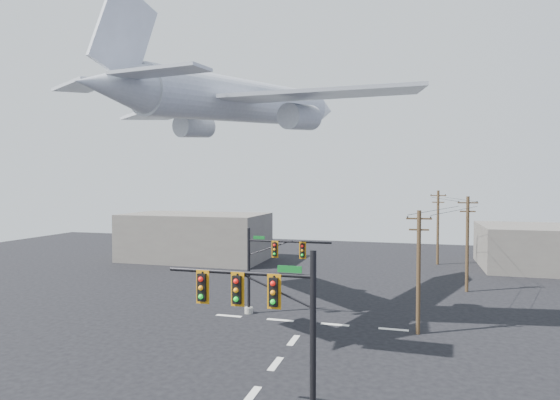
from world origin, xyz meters
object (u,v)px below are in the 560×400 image
(airliner, at_px, (246,102))
(utility_pole_b, at_px, (467,242))
(signal_mast_far, at_px, (266,268))
(utility_pole_c, at_px, (438,226))
(utility_pole_a, at_px, (419,270))
(signal_mast_near, at_px, (275,328))

(airliner, bearing_deg, utility_pole_b, -38.85)
(airliner, bearing_deg, signal_mast_far, -89.98)
(utility_pole_b, height_order, utility_pole_c, utility_pole_c)
(signal_mast_far, xyz_separation_m, airliner, (-1.78, 0.54, 12.60))
(utility_pole_c, relative_size, airliner, 0.31)
(utility_pole_a, bearing_deg, utility_pole_c, 80.00)
(utility_pole_b, distance_m, utility_pole_c, 14.61)
(utility_pole_a, height_order, utility_pole_c, utility_pole_c)
(utility_pole_a, xyz_separation_m, utility_pole_c, (2.60, 28.33, 0.48))
(signal_mast_far, xyz_separation_m, utility_pole_b, (15.43, 12.27, 1.05))
(utility_pole_a, height_order, airliner, airliner)
(signal_mast_near, relative_size, signal_mast_far, 1.09)
(utility_pole_c, xyz_separation_m, airliner, (-15.38, -26.22, 11.38))
(signal_mast_near, bearing_deg, utility_pole_b, 69.95)
(signal_mast_near, bearing_deg, utility_pole_c, 78.89)
(utility_pole_a, distance_m, utility_pole_c, 28.46)
(signal_mast_near, height_order, signal_mast_far, signal_mast_near)
(utility_pole_a, height_order, utility_pole_b, utility_pole_b)
(signal_mast_far, height_order, utility_pole_b, utility_pole_b)
(signal_mast_far, bearing_deg, airliner, 163.12)
(signal_mast_far, relative_size, utility_pole_b, 0.76)
(utility_pole_c, distance_m, airliner, 32.46)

